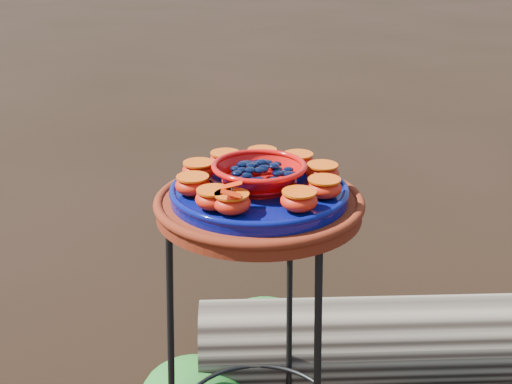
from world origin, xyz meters
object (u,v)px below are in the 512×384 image
at_px(cobalt_plate, 259,193).
at_px(red_bowl, 259,176).
at_px(plant_stand, 259,349).
at_px(terracotta_saucer, 259,206).
at_px(driftwood_log, 437,340).

height_order(cobalt_plate, red_bowl, red_bowl).
height_order(plant_stand, terracotta_saucer, terracotta_saucer).
bearing_deg(cobalt_plate, terracotta_saucer, 0.00).
bearing_deg(terracotta_saucer, cobalt_plate, 0.00).
bearing_deg(plant_stand, red_bowl, 0.00).
distance_m(cobalt_plate, red_bowl, 0.04).
relative_size(red_bowl, driftwood_log, 0.13).
height_order(plant_stand, red_bowl, red_bowl).
bearing_deg(driftwood_log, terracotta_saucer, -123.93).
bearing_deg(driftwood_log, plant_stand, -123.93).
bearing_deg(plant_stand, cobalt_plate, 0.00).
relative_size(cobalt_plate, driftwood_log, 0.27).
bearing_deg(plant_stand, driftwood_log, 56.07).
bearing_deg(cobalt_plate, driftwood_log, 56.07).
height_order(terracotta_saucer, driftwood_log, terracotta_saucer).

